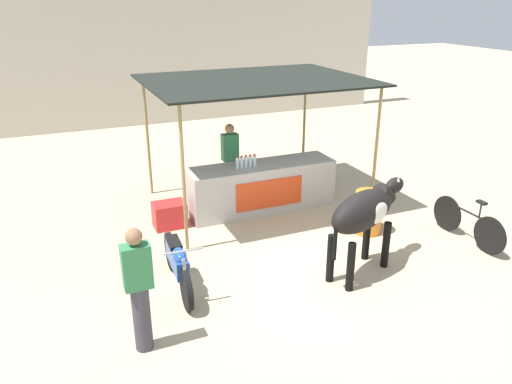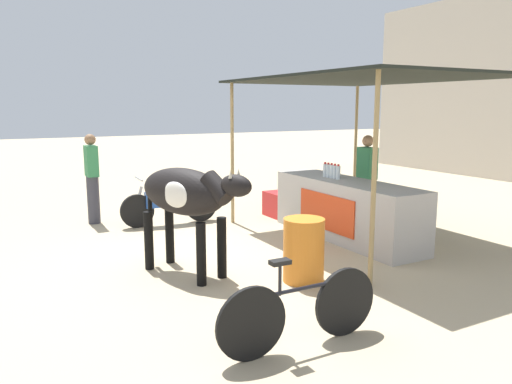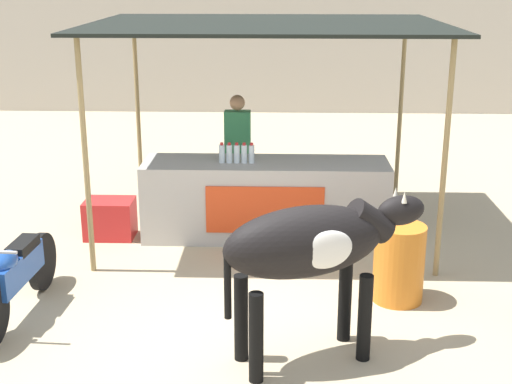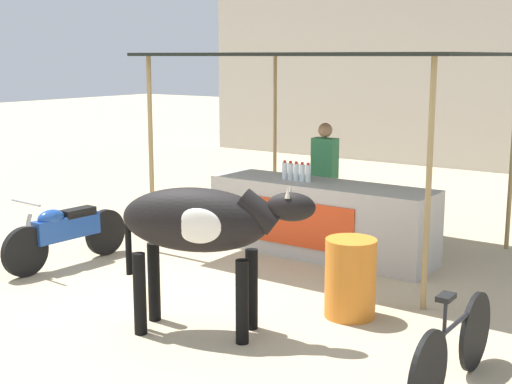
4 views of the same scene
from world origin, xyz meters
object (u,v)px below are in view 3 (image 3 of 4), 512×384
Objects in this scene: cooler_box at (110,219)px; vendor_behind_counter at (238,155)px; stall_counter at (266,199)px; cow at (312,246)px; water_barrel at (399,263)px; motorcycle_parked at (16,274)px.

vendor_behind_counter is at bearing 28.77° from cooler_box.
stall_counter is 1.95m from cooler_box.
water_barrel is at bearing 51.39° from cow.
motorcycle_parked is at bearing -172.79° from water_barrel.
vendor_behind_counter reaches higher than water_barrel.
cooler_box is 0.75× the size of water_barrel.
motorcycle_parked reaches higher than cooler_box.
stall_counter is at bearing 98.57° from cow.
cooler_box is 3.78m from cow.
motorcycle_parked is (-1.94, -2.98, -0.42)m from vendor_behind_counter.
water_barrel is at bearing -55.03° from vendor_behind_counter.
vendor_behind_counter reaches higher than motorcycle_parked.
cow is (2.37, -2.83, 0.79)m from cooler_box.
motorcycle_parked is (-0.39, -2.13, 0.19)m from cooler_box.
stall_counter reaches higher than water_barrel.
cow is at bearing -77.32° from vendor_behind_counter.
cooler_box is 3.70m from water_barrel.
vendor_behind_counter is at bearing 117.15° from stall_counter.
vendor_behind_counter is at bearing 124.97° from water_barrel.
vendor_behind_counter reaches higher than stall_counter.
vendor_behind_counter is at bearing 102.68° from cow.
motorcycle_parked is at bearing -123.09° from vendor_behind_counter.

